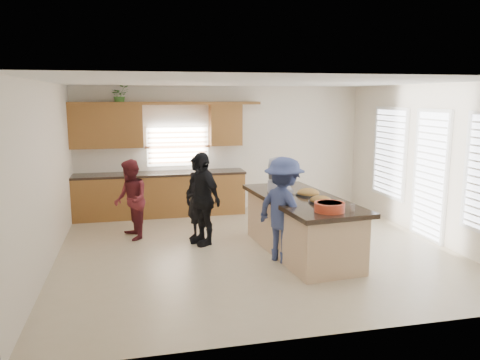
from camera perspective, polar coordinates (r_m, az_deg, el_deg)
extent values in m
plane|color=#C8B595|center=(8.08, 1.83, -8.43)|extent=(6.50, 6.50, 0.00)
cube|color=silver|center=(10.65, -2.22, 3.82)|extent=(6.50, 0.02, 2.80)
cube|color=silver|center=(4.96, 10.73, -3.75)|extent=(6.50, 0.02, 2.80)
cube|color=silver|center=(7.61, -22.51, 0.49)|extent=(0.02, 6.00, 2.80)
cube|color=silver|center=(9.13, 22.05, 2.01)|extent=(0.02, 6.00, 2.80)
cube|color=white|center=(7.66, 1.95, 11.83)|extent=(6.50, 6.00, 0.02)
cube|color=brown|center=(10.33, -9.66, -1.85)|extent=(3.65, 0.62, 0.90)
cube|color=black|center=(10.24, -9.74, 0.75)|extent=(3.70, 0.65, 0.05)
cube|color=brown|center=(10.26, -15.99, 6.28)|extent=(1.50, 0.36, 0.90)
cube|color=brown|center=(10.44, -1.79, 6.73)|extent=(0.70, 0.36, 0.90)
cube|color=brown|center=(10.25, -8.90, 9.23)|extent=(4.05, 0.40, 0.06)
cube|color=brown|center=(10.47, -7.58, 4.04)|extent=(1.35, 0.08, 0.85)
cube|color=white|center=(10.19, 17.77, 3.20)|extent=(0.06, 1.10, 1.75)
cube|color=white|center=(9.06, 22.15, 0.51)|extent=(0.06, 0.85, 2.25)
cube|color=tan|center=(7.83, 7.44, -5.75)|extent=(1.22, 2.58, 0.88)
cube|color=black|center=(7.72, 7.52, -2.36)|extent=(1.39, 2.79, 0.07)
cube|color=black|center=(7.95, 7.38, -8.52)|extent=(1.14, 2.49, 0.08)
cylinder|color=black|center=(7.38, 9.80, -2.62)|extent=(0.38, 0.38, 0.02)
ellipsoid|color=#AB7A35|center=(7.38, 9.81, -2.49)|extent=(0.34, 0.34, 0.15)
cylinder|color=black|center=(7.89, 8.30, -1.75)|extent=(0.42, 0.42, 0.02)
ellipsoid|color=#AB7A35|center=(7.89, 8.31, -1.62)|extent=(0.37, 0.37, 0.17)
cylinder|color=black|center=(8.22, 4.77, -1.19)|extent=(0.35, 0.35, 0.02)
ellipsoid|color=#E3A660|center=(8.22, 4.77, -1.07)|extent=(0.32, 0.32, 0.14)
cylinder|color=#C73F24|center=(6.81, 10.85, -3.26)|extent=(0.44, 0.44, 0.13)
cylinder|color=beige|center=(6.80, 10.87, -2.88)|extent=(0.36, 0.36, 0.04)
cylinder|color=white|center=(6.91, 13.54, -3.31)|extent=(0.08, 0.08, 0.10)
cylinder|color=#B89AE0|center=(8.48, 4.37, -0.77)|extent=(0.19, 0.19, 0.04)
cylinder|color=silver|center=(8.86, 4.78, 0.14)|extent=(0.13, 0.13, 0.18)
imported|color=#437C31|center=(10.23, -14.44, 10.00)|extent=(0.45, 0.42, 0.40)
imported|color=black|center=(8.40, -5.21, -2.28)|extent=(0.60, 0.67, 1.55)
imported|color=maroon|center=(8.69, -13.17, -2.37)|extent=(0.70, 0.82, 1.46)
imported|color=black|center=(8.20, -4.63, -2.25)|extent=(0.78, 1.04, 1.64)
imported|color=navy|center=(7.34, 5.37, -3.66)|extent=(1.05, 1.24, 1.66)
imported|color=gray|center=(8.09, 4.65, -2.66)|extent=(0.63, 0.84, 1.57)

